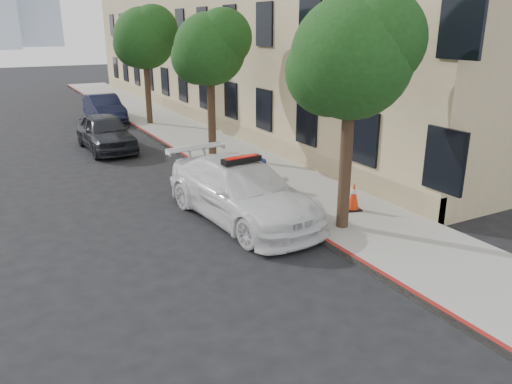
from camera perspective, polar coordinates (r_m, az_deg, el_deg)
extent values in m
plane|color=black|center=(13.05, -5.90, -3.88)|extent=(120.00, 120.00, 0.00)
cube|color=gray|center=(23.22, -7.40, 6.21)|extent=(3.20, 50.00, 0.15)
cube|color=maroon|center=(22.72, -11.03, 5.75)|extent=(0.12, 50.00, 0.15)
cube|color=tan|center=(29.58, -0.93, 18.57)|extent=(8.00, 36.00, 10.00)
cylinder|color=black|center=(12.25, 10.20, 3.32)|extent=(0.30, 0.30, 3.30)
sphere|color=#183711|center=(11.86, 10.89, 14.81)|extent=(2.80, 2.80, 2.80)
sphere|color=#183711|center=(11.88, 13.52, 16.58)|extent=(2.24, 2.24, 2.24)
sphere|color=#183711|center=(11.90, 8.52, 13.50)|extent=(2.10, 2.10, 2.10)
cylinder|color=black|center=(19.01, -5.10, 8.71)|extent=(0.30, 0.30, 3.19)
sphere|color=#183711|center=(18.75, -5.31, 15.94)|extent=(2.60, 2.60, 2.60)
sphere|color=#183711|center=(18.63, -3.78, 17.19)|extent=(2.08, 2.08, 2.08)
sphere|color=#183711|center=(18.91, -6.67, 15.00)|extent=(1.95, 1.95, 1.95)
cylinder|color=black|center=(26.45, -12.26, 11.35)|extent=(0.30, 0.30, 3.41)
sphere|color=#183711|center=(26.27, -12.64, 16.77)|extent=(3.00, 3.00, 3.00)
sphere|color=#183711|center=(26.10, -11.63, 17.70)|extent=(2.40, 2.40, 2.40)
sphere|color=#183711|center=(26.47, -13.54, 16.06)|extent=(2.25, 2.25, 2.25)
imported|color=white|center=(13.22, -1.64, 0.14)|extent=(2.75, 5.62, 1.57)
cube|color=black|center=(12.98, -1.67, 3.69)|extent=(1.12, 0.39, 0.14)
cube|color=#A50A07|center=(12.96, -1.68, 3.95)|extent=(0.92, 0.31, 0.06)
imported|color=black|center=(21.72, -16.82, 6.54)|extent=(1.89, 4.45, 1.50)
imported|color=black|center=(28.60, -16.96, 9.16)|extent=(1.52, 4.32, 1.42)
cylinder|color=white|center=(15.52, 0.65, 0.71)|extent=(0.36, 0.36, 0.11)
cylinder|color=white|center=(15.42, 0.66, 2.01)|extent=(0.27, 0.27, 0.62)
ellipsoid|color=navy|center=(15.30, 0.66, 3.51)|extent=(0.30, 0.30, 0.21)
cylinder|color=white|center=(15.38, 0.66, 2.52)|extent=(0.40, 0.21, 0.11)
cylinder|color=white|center=(15.38, 0.66, 2.52)|extent=(0.16, 0.23, 0.11)
cube|color=black|center=(13.94, 11.00, -1.92)|extent=(0.50, 0.50, 0.03)
cone|color=red|center=(13.81, 11.10, -0.40)|extent=(0.32, 0.32, 0.75)
cylinder|color=white|center=(13.77, 11.13, 0.09)|extent=(0.17, 0.17, 0.11)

